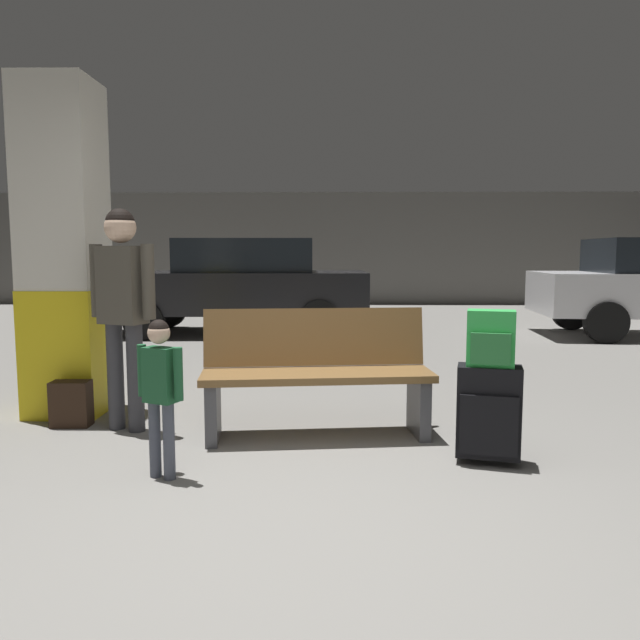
{
  "coord_description": "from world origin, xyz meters",
  "views": [
    {
      "loc": [
        0.21,
        -2.67,
        1.28
      ],
      "look_at": [
        0.13,
        1.3,
        0.85
      ],
      "focal_mm": 34.38,
      "sensor_mm": 36.0,
      "label": 1
    }
  ],
  "objects_px": {
    "bench": "(316,373)",
    "suitcase": "(489,412)",
    "child": "(160,381)",
    "structural_pillar": "(65,252)",
    "adult": "(123,295)",
    "backpack_bright": "(491,339)",
    "backpack_dark_floor": "(72,404)",
    "parked_car_far": "(240,283)"
  },
  "relations": [
    {
      "from": "structural_pillar",
      "to": "backpack_dark_floor",
      "type": "distance_m",
      "value": 1.21
    },
    {
      "from": "bench",
      "to": "parked_car_far",
      "type": "relative_size",
      "value": 0.4
    },
    {
      "from": "backpack_dark_floor",
      "to": "adult",
      "type": "bearing_deg",
      "value": -12.16
    },
    {
      "from": "child",
      "to": "parked_car_far",
      "type": "xyz_separation_m",
      "value": [
        -0.5,
        6.42,
        0.24
      ]
    },
    {
      "from": "backpack_bright",
      "to": "backpack_dark_floor",
      "type": "xyz_separation_m",
      "value": [
        -2.9,
        0.76,
        -0.6
      ]
    },
    {
      "from": "suitcase",
      "to": "adult",
      "type": "height_order",
      "value": "adult"
    },
    {
      "from": "bench",
      "to": "child",
      "type": "bearing_deg",
      "value": -134.85
    },
    {
      "from": "adult",
      "to": "suitcase",
      "type": "bearing_deg",
      "value": -15.19
    },
    {
      "from": "bench",
      "to": "adult",
      "type": "relative_size",
      "value": 1.03
    },
    {
      "from": "child",
      "to": "adult",
      "type": "bearing_deg",
      "value": 118.88
    },
    {
      "from": "suitcase",
      "to": "backpack_bright",
      "type": "xyz_separation_m",
      "value": [
        -0.0,
        -0.0,
        0.45
      ]
    },
    {
      "from": "structural_pillar",
      "to": "child",
      "type": "xyz_separation_m",
      "value": [
        1.14,
        -1.44,
        -0.73
      ]
    },
    {
      "from": "bench",
      "to": "structural_pillar",
      "type": "bearing_deg",
      "value": 164.07
    },
    {
      "from": "child",
      "to": "suitcase",
      "type": "bearing_deg",
      "value": 8.38
    },
    {
      "from": "adult",
      "to": "structural_pillar",
      "type": "bearing_deg",
      "value": 141.49
    },
    {
      "from": "suitcase",
      "to": "parked_car_far",
      "type": "distance_m",
      "value": 6.62
    },
    {
      "from": "backpack_dark_floor",
      "to": "parked_car_far",
      "type": "relative_size",
      "value": 0.08
    },
    {
      "from": "structural_pillar",
      "to": "adult",
      "type": "bearing_deg",
      "value": -38.51
    },
    {
      "from": "backpack_dark_floor",
      "to": "child",
      "type": "bearing_deg",
      "value": -47.22
    },
    {
      "from": "bench",
      "to": "backpack_bright",
      "type": "relative_size",
      "value": 4.84
    },
    {
      "from": "suitcase",
      "to": "structural_pillar",
      "type": "bearing_deg",
      "value": 159.36
    },
    {
      "from": "bench",
      "to": "backpack_dark_floor",
      "type": "distance_m",
      "value": 1.86
    },
    {
      "from": "adult",
      "to": "child",
      "type": "bearing_deg",
      "value": -61.12
    },
    {
      "from": "adult",
      "to": "parked_car_far",
      "type": "relative_size",
      "value": 0.38
    },
    {
      "from": "child",
      "to": "parked_car_far",
      "type": "relative_size",
      "value": 0.22
    },
    {
      "from": "structural_pillar",
      "to": "adult",
      "type": "xyz_separation_m",
      "value": [
        0.62,
        -0.49,
        -0.31
      ]
    },
    {
      "from": "bench",
      "to": "backpack_bright",
      "type": "xyz_separation_m",
      "value": [
        1.07,
        -0.58,
        0.33
      ]
    },
    {
      "from": "backpack_bright",
      "to": "backpack_dark_floor",
      "type": "relative_size",
      "value": 1.0
    },
    {
      "from": "bench",
      "to": "child",
      "type": "height_order",
      "value": "child"
    },
    {
      "from": "structural_pillar",
      "to": "backpack_dark_floor",
      "type": "bearing_deg",
      "value": -66.45
    },
    {
      "from": "bench",
      "to": "child",
      "type": "relative_size",
      "value": 1.8
    },
    {
      "from": "bench",
      "to": "suitcase",
      "type": "distance_m",
      "value": 1.22
    },
    {
      "from": "bench",
      "to": "parked_car_far",
      "type": "height_order",
      "value": "parked_car_far"
    },
    {
      "from": "adult",
      "to": "backpack_dark_floor",
      "type": "xyz_separation_m",
      "value": [
        -0.44,
        0.1,
        -0.82
      ]
    },
    {
      "from": "adult",
      "to": "backpack_dark_floor",
      "type": "distance_m",
      "value": 0.94
    },
    {
      "from": "structural_pillar",
      "to": "suitcase",
      "type": "xyz_separation_m",
      "value": [
        3.07,
        -1.16,
        -0.98
      ]
    },
    {
      "from": "child",
      "to": "backpack_dark_floor",
      "type": "relative_size",
      "value": 2.69
    },
    {
      "from": "bench",
      "to": "adult",
      "type": "xyz_separation_m",
      "value": [
        -1.39,
        0.08,
        0.55
      ]
    },
    {
      "from": "adult",
      "to": "parked_car_far",
      "type": "xyz_separation_m",
      "value": [
        0.02,
        5.47,
        -0.18
      ]
    },
    {
      "from": "suitcase",
      "to": "parked_car_far",
      "type": "relative_size",
      "value": 0.15
    },
    {
      "from": "bench",
      "to": "suitcase",
      "type": "xyz_separation_m",
      "value": [
        1.07,
        -0.58,
        -0.12
      ]
    },
    {
      "from": "structural_pillar",
      "to": "child",
      "type": "bearing_deg",
      "value": -51.64
    }
  ]
}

